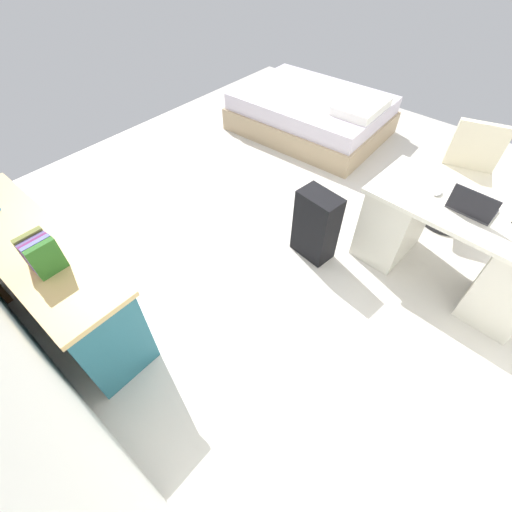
# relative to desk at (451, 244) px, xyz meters

# --- Properties ---
(ground_plane) EXTENTS (6.01, 6.01, 0.00)m
(ground_plane) POSITION_rel_desk_xyz_m (1.22, 0.17, -0.39)
(ground_plane) COLOR beige
(desk) EXTENTS (1.47, 0.73, 0.75)m
(desk) POSITION_rel_desk_xyz_m (0.00, 0.00, 0.00)
(desk) COLOR silver
(desk) RESTS_ON ground_plane
(office_chair) EXTENTS (0.57, 0.57, 0.94)m
(office_chair) POSITION_rel_desk_xyz_m (0.23, -0.85, 0.03)
(office_chair) COLOR black
(office_chair) RESTS_ON ground_plane
(credenza) EXTENTS (1.80, 0.48, 0.78)m
(credenza) POSITION_rel_desk_xyz_m (2.10, 2.29, 0.00)
(credenza) COLOR #235B6B
(credenza) RESTS_ON ground_plane
(bed) EXTENTS (1.96, 1.48, 0.58)m
(bed) POSITION_rel_desk_xyz_m (2.30, -1.38, -0.15)
(bed) COLOR tan
(bed) RESTS_ON ground_plane
(suitcase_black) EXTENTS (0.39, 0.26, 0.66)m
(suitcase_black) POSITION_rel_desk_xyz_m (0.98, 0.48, -0.06)
(suitcase_black) COLOR black
(suitcase_black) RESTS_ON ground_plane
(laptop) EXTENTS (0.32, 0.24, 0.21)m
(laptop) POSITION_rel_desk_xyz_m (0.00, 0.03, 0.40)
(laptop) COLOR #333338
(laptop) RESTS_ON desk
(computer_mouse) EXTENTS (0.06, 0.10, 0.03)m
(computer_mouse) POSITION_rel_desk_xyz_m (0.26, -0.02, 0.37)
(computer_mouse) COLOR white
(computer_mouse) RESTS_ON desk
(book_row) EXTENTS (0.20, 0.17, 0.23)m
(book_row) POSITION_rel_desk_xyz_m (1.78, 2.29, 0.50)
(book_row) COLOR #2A6221
(book_row) RESTS_ON credenza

